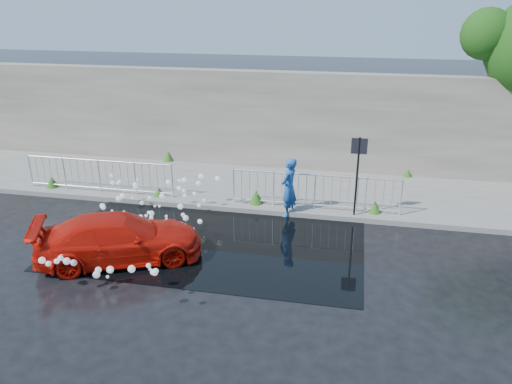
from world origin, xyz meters
TOP-DOWN VIEW (x-y plane):
  - ground at (0.00, 0.00)m, footprint 90.00×90.00m
  - pavement at (0.00, 5.00)m, footprint 30.00×4.00m
  - curb at (0.00, 3.00)m, footprint 30.00×0.25m
  - retaining_wall at (0.00, 7.20)m, footprint 30.00×0.60m
  - puddle at (0.50, 1.00)m, footprint 8.00×5.00m
  - sign_post at (4.20, 3.10)m, footprint 0.45×0.06m
  - railing_left at (-4.00, 3.35)m, footprint 5.05×0.05m
  - railing_right at (3.00, 3.35)m, footprint 5.05×0.05m
  - weeds at (-0.34, 4.41)m, footprint 12.17×3.93m
  - water_spray at (-1.29, 0.65)m, footprint 3.53×5.67m
  - red_car at (-1.46, -0.48)m, footprint 4.33×3.11m
  - person at (2.26, 3.00)m, footprint 0.63×0.76m

SIDE VIEW (x-z plane):
  - ground at x=0.00m, z-range 0.00..0.00m
  - puddle at x=0.50m, z-range 0.00..0.01m
  - pavement at x=0.00m, z-range 0.00..0.15m
  - curb at x=0.00m, z-range 0.00..0.16m
  - weeds at x=-0.34m, z-range 0.12..0.55m
  - red_car at x=-1.46m, z-range 0.00..1.16m
  - water_spray at x=-1.29m, z-range 0.20..1.27m
  - railing_left at x=-4.00m, z-range 0.19..1.29m
  - railing_right at x=3.00m, z-range 0.19..1.29m
  - person at x=2.26m, z-range 0.00..1.80m
  - sign_post at x=4.20m, z-range 0.47..2.97m
  - retaining_wall at x=0.00m, z-range 0.15..3.65m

